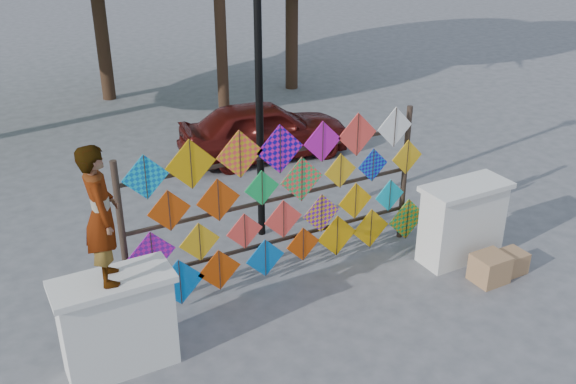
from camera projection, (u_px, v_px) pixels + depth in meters
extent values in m
plane|color=gray|center=(305.00, 298.00, 9.23)|extent=(80.00, 80.00, 0.00)
cube|color=white|center=(118.00, 327.00, 7.65)|extent=(1.30, 0.55, 1.20)
cube|color=white|center=(112.00, 282.00, 7.38)|extent=(1.40, 0.65, 0.08)
cube|color=white|center=(462.00, 224.00, 9.98)|extent=(1.30, 0.55, 1.20)
cube|color=white|center=(467.00, 187.00, 9.70)|extent=(1.40, 0.65, 0.08)
cylinder|color=#2F221A|center=(123.00, 242.00, 8.38)|extent=(0.09, 0.09, 2.30)
cylinder|color=#2F221A|center=(404.00, 174.00, 10.36)|extent=(0.09, 0.09, 2.30)
cube|color=#2F221A|center=(279.00, 240.00, 9.63)|extent=(4.60, 0.04, 0.04)
cube|color=#2F221A|center=(279.00, 198.00, 9.33)|extent=(4.60, 0.04, 0.04)
cube|color=#2F221A|center=(278.00, 154.00, 9.03)|extent=(4.60, 0.04, 0.04)
cube|color=#0DBED8|center=(145.00, 177.00, 8.12)|extent=(0.62, 0.01, 0.62)
cube|color=#2F221A|center=(146.00, 177.00, 8.11)|extent=(0.01, 0.01, 0.61)
cube|color=#DA9B08|center=(191.00, 164.00, 8.36)|extent=(0.71, 0.01, 0.71)
cube|color=#2F221A|center=(191.00, 165.00, 8.35)|extent=(0.01, 0.01, 0.69)
cube|color=#FF4137|center=(240.00, 154.00, 8.66)|extent=(0.70, 0.01, 0.70)
cube|color=#2F221A|center=(240.00, 155.00, 8.65)|extent=(0.01, 0.01, 0.69)
cube|color=#1407AB|center=(280.00, 149.00, 8.94)|extent=(0.74, 0.01, 0.74)
cube|color=#2F221A|center=(280.00, 150.00, 8.93)|extent=(0.01, 0.01, 0.72)
cube|color=#D213AD|center=(322.00, 142.00, 9.25)|extent=(0.63, 0.01, 0.63)
cube|color=#2F221A|center=(323.00, 142.00, 9.24)|extent=(0.01, 0.01, 0.62)
cube|color=#FF4137|center=(357.00, 135.00, 9.51)|extent=(0.68, 0.01, 0.68)
cube|color=#2F221A|center=(358.00, 135.00, 9.50)|extent=(0.01, 0.01, 0.67)
cube|color=white|center=(395.00, 127.00, 9.80)|extent=(0.65, 0.01, 0.65)
cube|color=#2F221A|center=(395.00, 127.00, 9.79)|extent=(0.01, 0.01, 0.63)
cube|color=#C84208|center=(169.00, 211.00, 8.42)|extent=(0.60, 0.01, 0.60)
cube|color=#2F221A|center=(169.00, 211.00, 8.41)|extent=(0.01, 0.01, 0.59)
cube|color=#C84208|center=(218.00, 200.00, 8.72)|extent=(0.64, 0.01, 0.64)
cube|color=#2F221A|center=(219.00, 200.00, 8.71)|extent=(0.01, 0.01, 0.63)
cube|color=green|center=(262.00, 188.00, 9.00)|extent=(0.54, 0.01, 0.54)
cube|color=#2F221A|center=(262.00, 188.00, 8.99)|extent=(0.01, 0.01, 0.53)
cube|color=#FF4137|center=(302.00, 179.00, 9.27)|extent=(0.70, 0.01, 0.70)
cube|color=#2F221A|center=(302.00, 180.00, 9.26)|extent=(0.01, 0.01, 0.69)
cube|color=gold|center=(340.00, 171.00, 9.56)|extent=(0.55, 0.01, 0.55)
cube|color=#2F221A|center=(341.00, 171.00, 9.55)|extent=(0.01, 0.01, 0.54)
cube|color=#1407AB|center=(373.00, 165.00, 9.83)|extent=(0.55, 0.01, 0.55)
cube|color=#2F221A|center=(373.00, 165.00, 9.82)|extent=(0.01, 0.01, 0.54)
cube|color=gold|center=(407.00, 157.00, 10.11)|extent=(0.58, 0.01, 0.58)
cube|color=#2F221A|center=(408.00, 157.00, 10.10)|extent=(0.01, 0.01, 0.57)
cube|color=#6416A6|center=(152.00, 253.00, 8.49)|extent=(0.65, 0.01, 0.65)
cube|color=#2F221A|center=(152.00, 254.00, 8.48)|extent=(0.01, 0.01, 0.64)
cube|color=gold|center=(200.00, 242.00, 8.79)|extent=(0.60, 0.01, 0.60)
cube|color=#2F221A|center=(200.00, 242.00, 8.78)|extent=(0.01, 0.01, 0.59)
cube|color=#FF4137|center=(245.00, 231.00, 9.09)|extent=(0.56, 0.01, 0.56)
cube|color=#2F221A|center=(245.00, 232.00, 9.08)|extent=(0.01, 0.01, 0.55)
cube|color=#FF4137|center=(283.00, 219.00, 9.34)|extent=(0.62, 0.01, 0.62)
cube|color=#2F221A|center=(284.00, 219.00, 9.33)|extent=(0.01, 0.01, 0.61)
cube|color=#6416A6|center=(321.00, 213.00, 9.64)|extent=(0.64, 0.01, 0.64)
cube|color=#2F221A|center=(322.00, 213.00, 9.63)|extent=(0.01, 0.01, 0.63)
cube|color=#E19907|center=(355.00, 201.00, 9.88)|extent=(0.61, 0.01, 0.61)
cube|color=#2F221A|center=(356.00, 201.00, 9.87)|extent=(0.01, 0.01, 0.60)
cube|color=#0DBED8|center=(390.00, 195.00, 10.19)|extent=(0.55, 0.01, 0.55)
cube|color=#2F221A|center=(390.00, 196.00, 10.18)|extent=(0.01, 0.01, 0.54)
cube|color=blue|center=(180.00, 282.00, 8.84)|extent=(0.73, 0.01, 0.73)
cube|color=#2F221A|center=(180.00, 283.00, 8.83)|extent=(0.01, 0.01, 0.71)
cube|color=#C84208|center=(219.00, 270.00, 9.08)|extent=(0.66, 0.01, 0.66)
cube|color=#2F221A|center=(220.00, 270.00, 9.07)|extent=(0.01, 0.01, 0.64)
cube|color=blue|center=(265.00, 258.00, 9.40)|extent=(0.63, 0.01, 0.63)
cube|color=#2F221A|center=(266.00, 258.00, 9.39)|extent=(0.01, 0.01, 0.61)
cube|color=#C84208|center=(303.00, 244.00, 9.65)|extent=(0.57, 0.01, 0.57)
cube|color=#2F221A|center=(303.00, 245.00, 9.64)|extent=(0.01, 0.01, 0.56)
cube|color=#E19907|center=(337.00, 236.00, 9.92)|extent=(0.70, 0.01, 0.70)
cube|color=#2F221A|center=(337.00, 236.00, 9.91)|extent=(0.01, 0.01, 0.69)
cube|color=#DA9B08|center=(371.00, 228.00, 10.21)|extent=(0.69, 0.01, 0.69)
cube|color=#2F221A|center=(371.00, 229.00, 10.20)|extent=(0.01, 0.01, 0.67)
cube|color=green|center=(407.00, 219.00, 10.53)|extent=(0.74, 0.01, 0.74)
cube|color=#2F221A|center=(407.00, 219.00, 10.52)|extent=(0.01, 0.01, 0.73)
cylinder|color=#3F2B1B|center=(101.00, 24.00, 17.08)|extent=(0.36, 0.36, 4.12)
cylinder|color=#3F2B1B|center=(292.00, 27.00, 18.16)|extent=(0.36, 0.36, 3.58)
cylinder|color=#3F2B1B|center=(220.00, 7.00, 15.35)|extent=(0.28, 0.28, 5.50)
imported|color=#99999E|center=(101.00, 215.00, 7.00)|extent=(0.47, 0.65, 1.65)
imported|color=#50100D|center=(265.00, 129.00, 13.83)|extent=(3.81, 1.88, 1.25)
cylinder|color=black|center=(260.00, 116.00, 10.05)|extent=(0.12, 0.12, 4.20)
cube|color=#A0714D|center=(490.00, 268.00, 9.54)|extent=(0.49, 0.43, 0.43)
cube|color=#A0714D|center=(511.00, 262.00, 9.79)|extent=(0.40, 0.37, 0.34)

